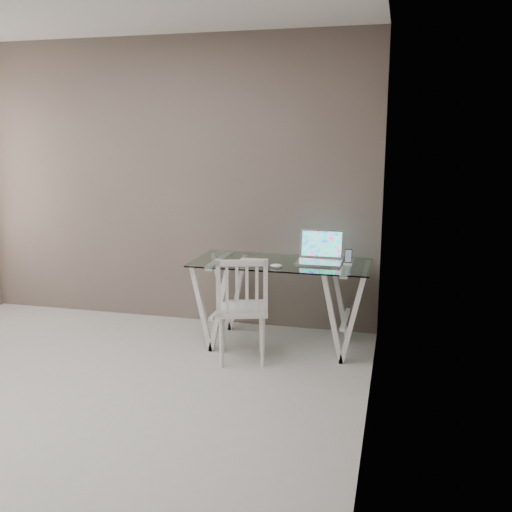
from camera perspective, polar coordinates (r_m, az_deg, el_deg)
The scene contains 7 objects.
room at distance 3.64m, azimuth -23.50°, elevation 9.79°, with size 4.50×4.52×2.71m.
desk at distance 4.92m, azimuth 2.56°, elevation -4.71°, with size 1.50×0.70×0.75m.
chair at distance 4.52m, azimuth -1.42°, elevation -4.92°, with size 0.49×0.49×0.88m.
laptop at distance 4.84m, azimuth 6.42°, elevation 0.13°, with size 0.38×0.32×0.26m.
keyboard at distance 4.88m, azimuth -0.21°, elevation -0.40°, with size 0.25×0.11×0.01m, color silver.
mouse at distance 4.61m, azimuth 2.05°, elevation -0.98°, with size 0.10×0.06×0.03m, color white.
phone_dock at distance 4.78m, azimuth 9.20°, elevation -0.43°, with size 0.07×0.07×0.13m.
Camera 1 is at (2.14, -2.87, 1.79)m, focal length 40.00 mm.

